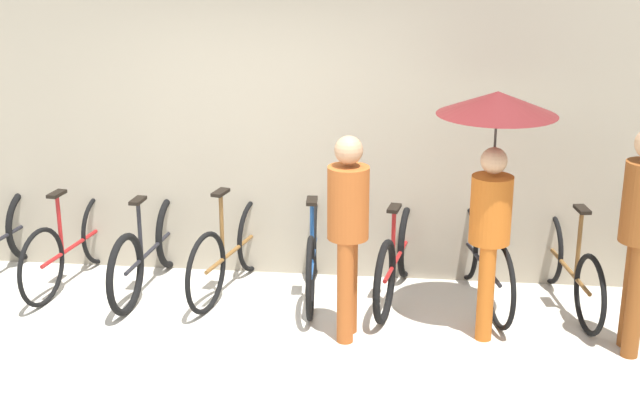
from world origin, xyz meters
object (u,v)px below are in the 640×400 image
object	(u,v)px
parked_bicycle_5	(397,257)
parked_bicycle_7	(568,266)
parked_bicycle_3	(232,250)
parked_bicycle_4	(313,254)
parked_bicycle_1	(73,244)
parked_bicycle_2	(150,249)
pedestrian_leading	(348,223)
parked_bicycle_6	(481,259)
pedestrian_center	(495,150)

from	to	relation	value
parked_bicycle_5	parked_bicycle_7	distance (m)	1.45
parked_bicycle_3	parked_bicycle_4	bearing A→B (deg)	-77.96
parked_bicycle_4	parked_bicycle_5	world-z (taller)	parked_bicycle_5
parked_bicycle_1	parked_bicycle_7	world-z (taller)	parked_bicycle_7
parked_bicycle_2	parked_bicycle_5	xyz separation A→B (m)	(2.19, 0.04, 0.00)
parked_bicycle_4	pedestrian_leading	size ratio (longest dim) A/B	1.03
parked_bicycle_6	pedestrian_leading	bearing A→B (deg)	114.25
parked_bicycle_3	parked_bicycle_4	distance (m)	0.73
parked_bicycle_5	pedestrian_leading	world-z (taller)	pedestrian_leading
parked_bicycle_5	pedestrian_leading	xyz separation A→B (m)	(-0.37, -0.82, 0.59)
parked_bicycle_2	pedestrian_leading	distance (m)	2.07
parked_bicycle_2	parked_bicycle_3	world-z (taller)	parked_bicycle_3
parked_bicycle_6	pedestrian_leading	size ratio (longest dim) A/B	1.05
parked_bicycle_1	pedestrian_center	bearing A→B (deg)	-89.86
parked_bicycle_4	parked_bicycle_1	bearing A→B (deg)	85.16
parked_bicycle_5	pedestrian_center	distance (m)	1.46
parked_bicycle_2	parked_bicycle_3	xyz separation A→B (m)	(0.73, 0.05, 0.01)
parked_bicycle_4	parked_bicycle_7	bearing A→B (deg)	-94.28
parked_bicycle_6	parked_bicycle_7	world-z (taller)	parked_bicycle_6
parked_bicycle_2	parked_bicycle_7	world-z (taller)	parked_bicycle_7
parked_bicycle_4	parked_bicycle_7	size ratio (longest dim) A/B	1.00
parked_bicycle_2	parked_bicycle_4	size ratio (longest dim) A/B	1.04
parked_bicycle_5	parked_bicycle_6	world-z (taller)	parked_bicycle_6
parked_bicycle_6	parked_bicycle_7	bearing A→B (deg)	-104.78
parked_bicycle_6	pedestrian_center	world-z (taller)	pedestrian_center
parked_bicycle_4	pedestrian_leading	xyz separation A→B (m)	(0.36, -0.81, 0.59)
parked_bicycle_1	pedestrian_center	size ratio (longest dim) A/B	0.87
parked_bicycle_1	pedestrian_leading	bearing A→B (deg)	-98.83
parked_bicycle_1	parked_bicycle_4	size ratio (longest dim) A/B	1.00
parked_bicycle_5	parked_bicycle_6	distance (m)	0.73
parked_bicycle_3	pedestrian_center	distance (m)	2.52
parked_bicycle_3	parked_bicycle_5	bearing A→B (deg)	-76.77
parked_bicycle_2	parked_bicycle_3	bearing A→B (deg)	-81.04
parked_bicycle_4	parked_bicycle_6	xyz separation A→B (m)	(1.46, 0.02, 0.01)
parked_bicycle_6	pedestrian_leading	xyz separation A→B (m)	(-1.09, -0.82, 0.58)
parked_bicycle_5	pedestrian_center	world-z (taller)	pedestrian_center
parked_bicycle_7	parked_bicycle_2	bearing A→B (deg)	80.78
parked_bicycle_7	pedestrian_center	distance (m)	1.46
parked_bicycle_3	pedestrian_center	bearing A→B (deg)	-91.29
parked_bicycle_3	parked_bicycle_7	size ratio (longest dim) A/B	0.99
parked_bicycle_2	pedestrian_center	world-z (taller)	pedestrian_center
pedestrian_leading	parked_bicycle_3	bearing A→B (deg)	148.49
parked_bicycle_2	parked_bicycle_6	xyz separation A→B (m)	(2.91, 0.05, 0.01)
parked_bicycle_4	parked_bicycle_5	bearing A→B (deg)	-93.24
parked_bicycle_4	parked_bicycle_6	distance (m)	1.46
pedestrian_center	parked_bicycle_6	bearing A→B (deg)	94.93
parked_bicycle_2	parked_bicycle_6	size ratio (longest dim) A/B	1.03
parked_bicycle_2	pedestrian_leading	xyz separation A→B (m)	(1.82, -0.78, 0.59)
parked_bicycle_4	parked_bicycle_6	world-z (taller)	parked_bicycle_6
parked_bicycle_1	parked_bicycle_2	distance (m)	0.73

